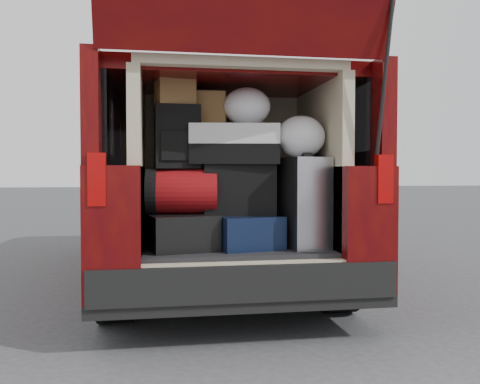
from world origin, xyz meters
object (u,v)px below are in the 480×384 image
(black_hardshell, at_px, (178,231))
(backpack, at_px, (177,137))
(navy_hardshell, at_px, (244,231))
(twotone_duffel, at_px, (234,145))
(red_duffel, at_px, (182,191))
(silver_roller, at_px, (302,203))
(black_soft_case, at_px, (239,190))

(black_hardshell, height_order, backpack, backpack)
(black_hardshell, bearing_deg, navy_hardshell, -15.93)
(twotone_duffel, bearing_deg, red_duffel, -170.30)
(black_hardshell, relative_size, navy_hardshell, 1.15)
(silver_roller, bearing_deg, twotone_duffel, 158.79)
(black_soft_case, xyz_separation_m, twotone_duffel, (-0.04, -0.01, 0.31))
(silver_roller, bearing_deg, black_soft_case, 156.38)
(black_hardshell, relative_size, black_soft_case, 1.21)
(navy_hardshell, relative_size, backpack, 1.19)
(silver_roller, relative_size, backpack, 1.44)
(twotone_duffel, bearing_deg, black_soft_case, 24.73)
(black_hardshell, distance_m, red_duffel, 0.27)
(black_hardshell, xyz_separation_m, backpack, (-0.00, -0.00, 0.63))
(silver_roller, xyz_separation_m, backpack, (-0.84, 0.11, 0.44))
(black_soft_case, bearing_deg, twotone_duffel, -158.25)
(navy_hardshell, distance_m, black_soft_case, 0.29)
(navy_hardshell, xyz_separation_m, red_duffel, (-0.42, 0.02, 0.28))
(backpack, bearing_deg, red_duffel, -31.11)
(red_duffel, height_order, twotone_duffel, twotone_duffel)
(navy_hardshell, bearing_deg, black_soft_case, 112.03)
(silver_roller, relative_size, black_soft_case, 1.27)
(black_hardshell, bearing_deg, backpack, -158.88)
(black_hardshell, relative_size, backpack, 1.37)
(silver_roller, height_order, black_soft_case, silver_roller)
(black_hardshell, xyz_separation_m, navy_hardshell, (0.45, -0.03, -0.01))
(navy_hardshell, xyz_separation_m, black_soft_case, (-0.02, 0.03, 0.28))
(black_hardshell, xyz_separation_m, red_duffel, (0.02, -0.02, 0.27))
(red_duffel, distance_m, black_soft_case, 0.40)
(navy_hardshell, distance_m, silver_roller, 0.45)
(twotone_duffel, bearing_deg, silver_roller, -4.42)
(black_soft_case, relative_size, backpack, 1.13)
(navy_hardshell, xyz_separation_m, silver_roller, (0.39, -0.08, 0.20))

